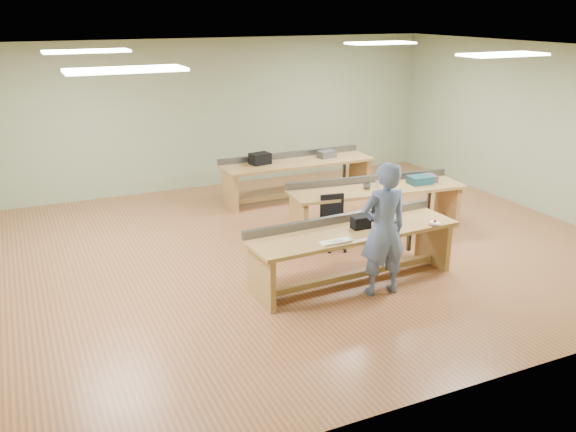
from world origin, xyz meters
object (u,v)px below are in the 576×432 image
object	(u,v)px
laptop_base	(385,221)
person	(383,229)
camera_bag	(361,222)
task_chair	(335,229)
workbench_back	(297,170)
mug	(367,186)
parts_bin_grey	(424,179)
parts_bin_teal	(420,180)
workbench_front	(352,243)
drinks_can	(377,184)
workbench_mid	(376,198)

from	to	relation	value
laptop_base	person	bearing A→B (deg)	-123.91
camera_bag	task_chair	xyz separation A→B (m)	(0.25, 1.15, -0.53)
workbench_back	person	xyz separation A→B (m)	(-0.81, -4.25, 0.33)
workbench_back	laptop_base	distance (m)	3.72
workbench_back	mug	bearing A→B (deg)	-84.76
parts_bin_grey	parts_bin_teal	bearing A→B (deg)	-156.48
workbench_front	camera_bag	size ratio (longest dim) A/B	12.09
parts_bin_grey	drinks_can	size ratio (longest dim) A/B	3.43
person	camera_bag	size ratio (longest dim) A/B	7.18
camera_bag	task_chair	size ratio (longest dim) A/B	0.30
workbench_front	mug	size ratio (longest dim) A/B	23.57
workbench_mid	workbench_back	size ratio (longest dim) A/B	1.00
task_chair	mug	size ratio (longest dim) A/B	6.60
person	camera_bag	bearing A→B (deg)	-81.31
workbench_mid	person	xyz separation A→B (m)	(-1.22, -2.08, 0.33)
workbench_front	mug	distance (m)	1.98
drinks_can	person	bearing A→B (deg)	-120.81
workbench_front	parts_bin_grey	xyz separation A→B (m)	(2.28, 1.52, 0.25)
parts_bin_grey	task_chair	bearing A→B (deg)	-169.07
workbench_back	drinks_can	xyz separation A→B (m)	(0.41, -2.22, 0.25)
mug	drinks_can	size ratio (longest dim) A/B	1.06
workbench_mid	camera_bag	bearing A→B (deg)	-122.44
workbench_back	camera_bag	distance (m)	3.88
workbench_back	parts_bin_teal	xyz separation A→B (m)	(1.20, -2.30, 0.26)
parts_bin_grey	drinks_can	xyz separation A→B (m)	(-0.91, 0.03, 0.00)
parts_bin_grey	mug	xyz separation A→B (m)	(-1.10, 0.05, -0.01)
workbench_back	laptop_base	bearing A→B (deg)	-96.78
workbench_back	parts_bin_teal	size ratio (longest dim) A/B	8.12
parts_bin_grey	mug	world-z (taller)	parts_bin_grey
workbench_back	laptop_base	xyz separation A→B (m)	(-0.41, -3.69, 0.21)
parts_bin_grey	mug	distance (m)	1.10
workbench_mid	laptop_base	world-z (taller)	workbench_mid
workbench_back	drinks_can	world-z (taller)	drinks_can
laptop_base	workbench_mid	bearing A→B (deg)	62.86
camera_bag	task_chair	distance (m)	1.29
workbench_front	parts_bin_grey	size ratio (longest dim) A/B	7.26
workbench_mid	parts_bin_teal	size ratio (longest dim) A/B	8.13
workbench_back	person	world-z (taller)	person
task_chair	parts_bin_teal	world-z (taller)	parts_bin_teal
person	laptop_base	size ratio (longest dim) A/B	5.99
parts_bin_teal	mug	world-z (taller)	parts_bin_teal
task_chair	parts_bin_teal	distance (m)	1.89
person	mug	world-z (taller)	person
parts_bin_teal	camera_bag	bearing A→B (deg)	-144.28
mug	parts_bin_grey	bearing A→B (deg)	-2.37
workbench_front	drinks_can	size ratio (longest dim) A/B	24.91
laptop_base	task_chair	size ratio (longest dim) A/B	0.35
drinks_can	parts_bin_grey	bearing A→B (deg)	-1.76
person	drinks_can	world-z (taller)	person
task_chair	workbench_back	bearing A→B (deg)	85.48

